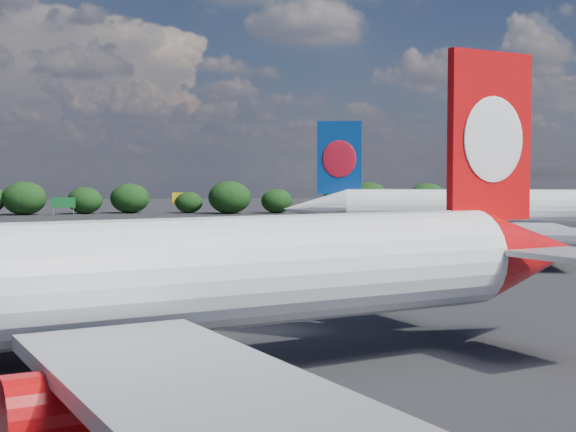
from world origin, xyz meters
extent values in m
plane|color=black|center=(0.00, 60.00, 0.00)|extent=(500.00, 500.00, 0.00)
cylinder|color=white|center=(7.31, 3.75, 5.56)|extent=(41.51, 20.19, 5.56)
cone|color=#C0090B|center=(31.24, 12.82, 5.56)|extent=(10.30, 8.36, 5.56)
cube|color=#C0090B|center=(28.12, 11.64, 12.68)|extent=(5.92, 2.69, 10.01)
ellipsoid|color=white|center=(28.23, 11.33, 12.48)|extent=(4.45, 1.86, 5.12)
ellipsoid|color=white|center=(28.00, 11.95, 12.48)|extent=(4.45, 1.86, 5.12)
cube|color=#94979C|center=(26.99, 17.76, 6.01)|extent=(7.05, 8.02, 0.33)
cube|color=#94979C|center=(10.35, -10.56, 3.78)|extent=(14.65, 23.37, 0.61)
cube|color=#94979C|center=(0.10, 16.49, 3.78)|extent=(14.65, 23.37, 0.61)
cylinder|color=#C0090B|center=(6.30, -6.15, 2.34)|extent=(6.27, 4.78, 3.00)
cube|color=#94979C|center=(6.30, -6.15, 3.12)|extent=(2.41, 1.18, 1.34)
cylinder|color=black|center=(10.57, 1.42, 1.67)|extent=(0.40, 0.40, 2.78)
cylinder|color=black|center=(10.57, 1.42, 0.61)|extent=(1.32, 0.90, 1.22)
cylinder|color=black|center=(11.72, 1.86, 0.61)|extent=(1.32, 0.90, 1.22)
cylinder|color=black|center=(8.21, 7.66, 1.67)|extent=(0.40, 0.40, 2.78)
cylinder|color=black|center=(8.21, 7.66, 0.61)|extent=(1.32, 0.90, 1.22)
cylinder|color=black|center=(9.35, 8.10, 0.61)|extent=(1.32, 0.90, 1.22)
cylinder|color=white|center=(53.86, 68.87, 5.58)|extent=(42.42, 16.28, 5.58)
cone|color=white|center=(29.05, 75.46, 5.58)|extent=(10.06, 7.68, 5.58)
cube|color=navy|center=(32.29, 74.60, 12.72)|extent=(6.08, 2.11, 10.04)
ellipsoid|color=red|center=(32.20, 74.27, 12.52)|extent=(4.59, 1.42, 5.13)
ellipsoid|color=red|center=(32.38, 74.92, 12.52)|extent=(4.59, 1.42, 5.13)
cube|color=#94979C|center=(29.64, 68.95, 6.03)|extent=(6.57, 7.76, 0.33)
cube|color=#94979C|center=(32.79, 80.81, 6.03)|extent=(6.57, 7.76, 0.33)
cube|color=#94979C|center=(52.30, 54.27, 3.79)|extent=(12.74, 23.43, 0.61)
cube|color=#94979C|center=(59.74, 82.32, 3.79)|extent=(12.74, 23.43, 0.61)
cylinder|color=#94979C|center=(55.88, 59.09, 2.34)|extent=(6.17, 4.34, 3.01)
cube|color=#94979C|center=(55.88, 59.09, 3.12)|extent=(2.46, 0.95, 1.34)
cylinder|color=#94979C|center=(60.47, 76.35, 2.34)|extent=(6.17, 4.34, 3.01)
cube|color=#94979C|center=(60.47, 76.35, 3.12)|extent=(2.46, 0.95, 1.34)
cylinder|color=black|center=(50.84, 66.21, 1.67)|extent=(0.38, 0.38, 2.79)
cylinder|color=black|center=(50.84, 66.21, 0.61)|extent=(1.32, 0.80, 1.23)
cylinder|color=black|center=(49.66, 66.52, 0.61)|extent=(1.32, 0.80, 1.23)
cylinder|color=black|center=(52.56, 72.68, 1.67)|extent=(0.38, 0.38, 2.79)
cylinder|color=black|center=(52.56, 72.68, 0.61)|extent=(1.32, 0.80, 1.23)
cylinder|color=black|center=(51.38, 72.99, 0.61)|extent=(1.32, 0.80, 1.23)
cube|color=#136328|center=(-18.00, 176.00, 3.20)|extent=(6.00, 0.30, 2.60)
cylinder|color=#999CA2|center=(-20.50, 176.00, 1.00)|extent=(0.20, 0.20, 2.00)
cylinder|color=#999CA2|center=(-15.50, 176.00, 1.00)|extent=(0.20, 0.20, 2.00)
cube|color=yellow|center=(12.00, 182.00, 4.00)|extent=(5.00, 0.30, 3.00)
cylinder|color=#999CA2|center=(12.00, 182.00, 1.25)|extent=(0.30, 0.30, 2.50)
ellipsoid|color=black|center=(-27.90, 177.96, 4.30)|extent=(11.18, 9.46, 8.60)
ellipsoid|color=black|center=(-13.17, 181.46, 3.50)|extent=(9.11, 7.71, 7.01)
ellipsoid|color=black|center=(-1.69, 183.54, 3.97)|extent=(10.32, 8.73, 7.94)
ellipsoid|color=black|center=(13.91, 181.70, 2.84)|extent=(7.39, 6.25, 5.69)
ellipsoid|color=black|center=(24.47, 176.65, 4.31)|extent=(11.21, 9.49, 8.63)
ellipsoid|color=black|center=(37.19, 178.24, 3.25)|extent=(8.44, 7.15, 6.50)
ellipsoid|color=black|center=(53.86, 176.30, 3.54)|extent=(9.19, 7.78, 7.07)
ellipsoid|color=black|center=(63.70, 182.97, 4.10)|extent=(10.66, 9.02, 8.20)
ellipsoid|color=black|center=(78.12, 176.09, 4.00)|extent=(10.40, 8.80, 8.00)
ellipsoid|color=black|center=(91.86, 182.92, 2.93)|extent=(7.61, 6.44, 5.86)
ellipsoid|color=black|center=(102.82, 181.18, 3.65)|extent=(9.49, 8.03, 7.30)
camera|label=1|loc=(9.30, -33.99, 10.44)|focal=50.00mm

